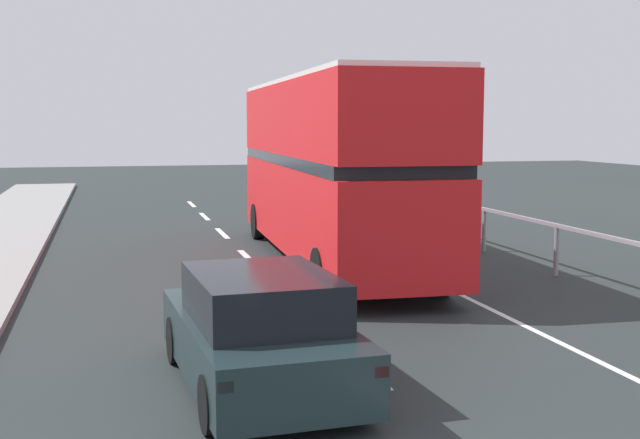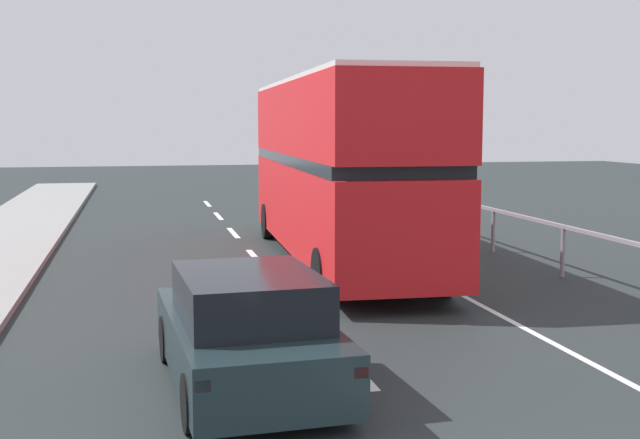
# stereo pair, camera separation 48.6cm
# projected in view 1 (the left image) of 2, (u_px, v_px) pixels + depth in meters

# --- Properties ---
(lane_paint_markings) EXTENTS (3.37, 46.00, 0.01)m
(lane_paint_markings) POSITION_uv_depth(u_px,v_px,m) (413.00, 308.00, 14.51)
(lane_paint_markings) COLOR silver
(lane_paint_markings) RESTS_ON ground
(bridge_side_railing) EXTENTS (0.10, 42.00, 1.13)m
(bridge_side_railing) POSITION_uv_depth(u_px,v_px,m) (605.00, 246.00, 15.87)
(bridge_side_railing) COLOR gray
(bridge_side_railing) RESTS_ON ground
(double_decker_bus_red) EXTENTS (2.95, 11.53, 4.29)m
(double_decker_bus_red) POSITION_uv_depth(u_px,v_px,m) (332.00, 165.00, 19.10)
(double_decker_bus_red) COLOR red
(double_decker_bus_red) RESTS_ON ground
(hatchback_car_near) EXTENTS (2.06, 4.20, 1.48)m
(hatchback_car_near) POSITION_uv_depth(u_px,v_px,m) (259.00, 333.00, 10.06)
(hatchback_car_near) COLOR #1A292D
(hatchback_car_near) RESTS_ON ground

